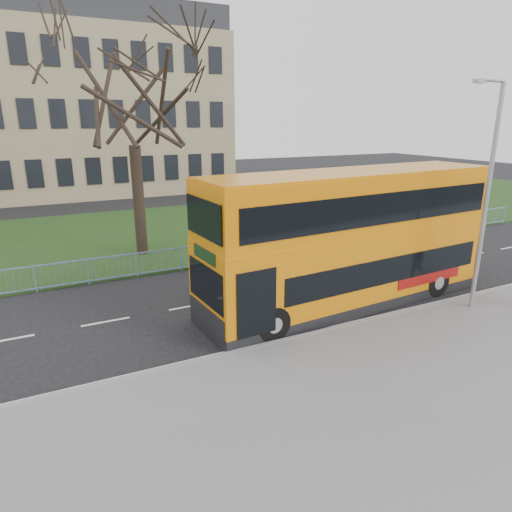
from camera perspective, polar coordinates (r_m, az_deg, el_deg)
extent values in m
plane|color=black|center=(16.09, 4.96, -7.53)|extent=(120.00, 120.00, 0.00)
cube|color=slate|center=(11.64, 23.51, -19.02)|extent=(80.00, 10.50, 0.12)
cube|color=gray|center=(14.89, 8.10, -9.44)|extent=(80.00, 0.20, 0.14)
cube|color=#1E3814|center=(28.62, -10.08, 3.24)|extent=(80.00, 15.40, 0.08)
cube|color=#8C7C59|center=(47.54, -24.15, 15.84)|extent=(30.00, 15.00, 14.00)
cube|color=orange|center=(17.09, 11.63, -1.09)|extent=(11.65, 3.46, 2.14)
cube|color=orange|center=(16.76, 11.88, 2.99)|extent=(11.65, 3.46, 0.37)
cube|color=orange|center=(16.53, 12.12, 6.84)|extent=(11.59, 3.40, 1.92)
cube|color=black|center=(16.58, 16.50, -1.71)|extent=(8.86, 0.60, 0.93)
cube|color=black|center=(15.59, 15.43, 5.66)|extent=(10.56, 0.71, 1.04)
cylinder|color=black|center=(14.16, 2.10, -8.47)|extent=(1.16, 0.38, 1.14)
cylinder|color=black|center=(18.93, 21.59, -3.05)|extent=(1.16, 0.38, 1.14)
cylinder|color=#92959A|center=(17.31, 26.83, 6.06)|extent=(0.15, 0.15, 7.61)
cylinder|color=#92959A|center=(16.57, 27.41, 18.89)|extent=(1.33, 0.26, 0.10)
cube|color=#92959A|center=(16.00, 26.14, 19.02)|extent=(0.45, 0.22, 0.11)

